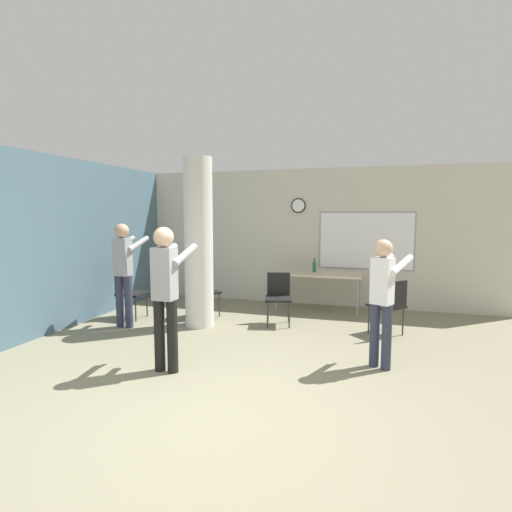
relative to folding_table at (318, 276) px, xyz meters
The scene contains 13 objects.
ground_plane 4.54m from the folding_table, 94.76° to the right, with size 24.00×24.00×0.00m, color gray.
wall_left_accent 4.41m from the folding_table, 152.98° to the right, with size 0.12×7.00×2.80m.
wall_back 0.99m from the folding_table, 120.78° to the left, with size 8.00×0.15×2.80m.
support_pillar 2.51m from the folding_table, 137.21° to the right, with size 0.47×0.47×2.80m.
folding_table is the anchor object (origin of this frame).
bottle_on_table 0.23m from the folding_table, 127.48° to the left, with size 0.07×0.07×0.28m.
chair_table_front 1.27m from the folding_table, 114.23° to the right, with size 0.53×0.53×0.87m.
chair_near_pillar 2.25m from the folding_table, 150.71° to the right, with size 0.61×0.61×0.87m.
chair_by_left_wall 3.56m from the folding_table, 154.11° to the right, with size 0.44×0.44×0.87m.
chair_mid_room 1.83m from the folding_table, 44.92° to the right, with size 0.62×0.62×0.87m.
person_watching_back 3.59m from the folding_table, 144.70° to the right, with size 0.38×0.64×1.72m.
person_playing_front 3.78m from the folding_table, 110.23° to the right, with size 0.38×0.68×1.73m.
person_playing_side 2.93m from the folding_table, 66.71° to the right, with size 0.53×0.66×1.58m.
Camera 1 is at (1.44, -3.19, 1.88)m, focal length 28.00 mm.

